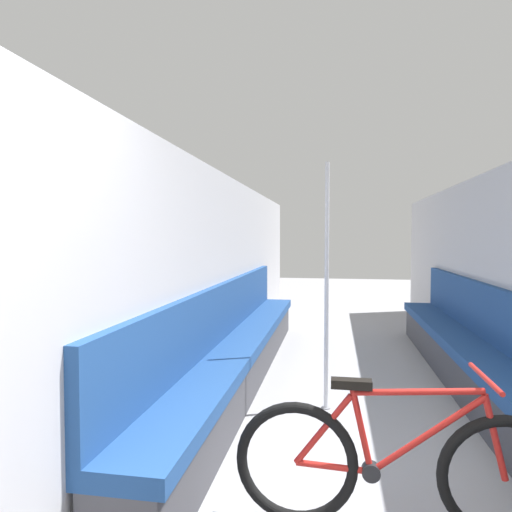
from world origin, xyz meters
TOP-DOWN VIEW (x-y plane):
  - wall_left at (-1.34, 3.32)m, footprint 0.10×9.83m
  - wall_right at (1.34, 3.32)m, footprint 0.10×9.83m
  - bench_seat_row_left at (-1.10, 3.32)m, footprint 0.44×5.35m
  - bench_seat_row_right at (1.10, 3.32)m, footprint 0.44×5.35m
  - bicycle at (0.13, 1.20)m, footprint 1.61×0.46m
  - grab_pole_near at (-0.24, 2.79)m, footprint 0.08×0.08m

SIDE VIEW (x-z plane):
  - bench_seat_row_left at x=-1.10m, z-range -0.17..0.83m
  - bench_seat_row_right at x=1.10m, z-range -0.17..0.83m
  - bicycle at x=0.13m, z-range -0.07..0.74m
  - grab_pole_near at x=-0.24m, z-range -0.03..2.06m
  - wall_left at x=-1.34m, z-range 0.00..2.10m
  - wall_right at x=1.34m, z-range 0.00..2.10m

